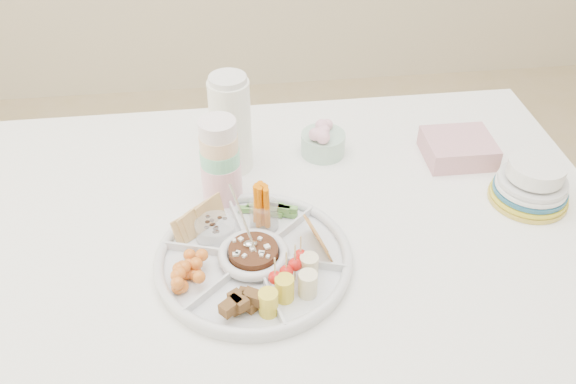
{
  "coord_description": "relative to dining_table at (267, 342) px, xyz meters",
  "views": [
    {
      "loc": [
        -0.06,
        -0.95,
        1.62
      ],
      "look_at": [
        0.05,
        -0.0,
        0.86
      ],
      "focal_mm": 38.0,
      "sensor_mm": 36.0,
      "label": 1
    }
  ],
  "objects": [
    {
      "name": "dining_table",
      "position": [
        0.0,
        0.0,
        0.0
      ],
      "size": [
        1.52,
        1.02,
        0.76
      ],
      "primitive_type": "cube",
      "color": "white",
      "rests_on": "floor"
    },
    {
      "name": "party_tray",
      "position": [
        -0.03,
        -0.1,
        0.4
      ],
      "size": [
        0.48,
        0.48,
        0.04
      ],
      "primitive_type": "cylinder",
      "rotation": [
        0.0,
        0.0,
        -0.3
      ],
      "color": "silver",
      "rests_on": "dining_table"
    },
    {
      "name": "bean_dip",
      "position": [
        -0.03,
        -0.1,
        0.41
      ],
      "size": [
        0.12,
        0.12,
        0.04
      ],
      "primitive_type": "cylinder",
      "rotation": [
        0.0,
        0.0,
        -0.3
      ],
      "color": "black",
      "rests_on": "party_tray"
    },
    {
      "name": "tortillas",
      "position": [
        0.1,
        -0.07,
        0.42
      ],
      "size": [
        0.13,
        0.13,
        0.06
      ],
      "primitive_type": null,
      "rotation": [
        0.0,
        0.0,
        -0.3
      ],
      "color": "#9C6A3F",
      "rests_on": "party_tray"
    },
    {
      "name": "carrot_cucumber",
      "position": [
        0.01,
        0.02,
        0.44
      ],
      "size": [
        0.15,
        0.15,
        0.11
      ],
      "primitive_type": null,
      "rotation": [
        0.0,
        0.0,
        -0.3
      ],
      "color": "#E46A00",
      "rests_on": "party_tray"
    },
    {
      "name": "pita_raisins",
      "position": [
        -0.12,
        -0.0,
        0.42
      ],
      "size": [
        0.14,
        0.14,
        0.06
      ],
      "primitive_type": null,
      "rotation": [
        0.0,
        0.0,
        -0.3
      ],
      "color": "tan",
      "rests_on": "party_tray"
    },
    {
      "name": "cherries",
      "position": [
        -0.15,
        -0.13,
        0.42
      ],
      "size": [
        0.14,
        0.14,
        0.04
      ],
      "primitive_type": null,
      "rotation": [
        0.0,
        0.0,
        -0.3
      ],
      "color": "#E25D0B",
      "rests_on": "party_tray"
    },
    {
      "name": "granola_chunks",
      "position": [
        -0.07,
        -0.22,
        0.42
      ],
      "size": [
        0.13,
        0.13,
        0.05
      ],
      "primitive_type": null,
      "rotation": [
        0.0,
        0.0,
        -0.3
      ],
      "color": "brown",
      "rests_on": "party_tray"
    },
    {
      "name": "banana_tomato",
      "position": [
        0.06,
        -0.2,
        0.44
      ],
      "size": [
        0.14,
        0.14,
        0.09
      ],
      "primitive_type": null,
      "rotation": [
        0.0,
        0.0,
        -0.3
      ],
      "color": "#F1D586",
      "rests_on": "party_tray"
    },
    {
      "name": "cup_stack",
      "position": [
        -0.08,
        0.11,
        0.5
      ],
      "size": [
        0.11,
        0.11,
        0.24
      ],
      "primitive_type": "cylinder",
      "rotation": [
        0.0,
        0.0,
        -0.32
      ],
      "color": "white",
      "rests_on": "dining_table"
    },
    {
      "name": "thermos",
      "position": [
        -0.05,
        0.24,
        0.5
      ],
      "size": [
        0.11,
        0.11,
        0.24
      ],
      "primitive_type": "cylinder",
      "rotation": [
        0.0,
        0.0,
        -0.22
      ],
      "color": "white",
      "rests_on": "dining_table"
    },
    {
      "name": "flower_bowl",
      "position": [
        0.17,
        0.26,
        0.42
      ],
      "size": [
        0.12,
        0.12,
        0.08
      ],
      "primitive_type": "cylinder",
      "rotation": [
        0.0,
        0.0,
        0.07
      ],
      "color": "#8BCAAB",
      "rests_on": "dining_table"
    },
    {
      "name": "napkin_stack",
      "position": [
        0.49,
        0.2,
        0.41
      ],
      "size": [
        0.16,
        0.14,
        0.05
      ],
      "primitive_type": "cube",
      "rotation": [
        0.0,
        0.0,
        -0.01
      ],
      "color": "#D0919D",
      "rests_on": "dining_table"
    },
    {
      "name": "plate_stack",
      "position": [
        0.59,
        0.03,
        0.43
      ],
      "size": [
        0.22,
        0.22,
        0.11
      ],
      "primitive_type": "cylinder",
      "rotation": [
        0.0,
        0.0,
        -0.3
      ],
      "color": "gold",
      "rests_on": "dining_table"
    }
  ]
}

